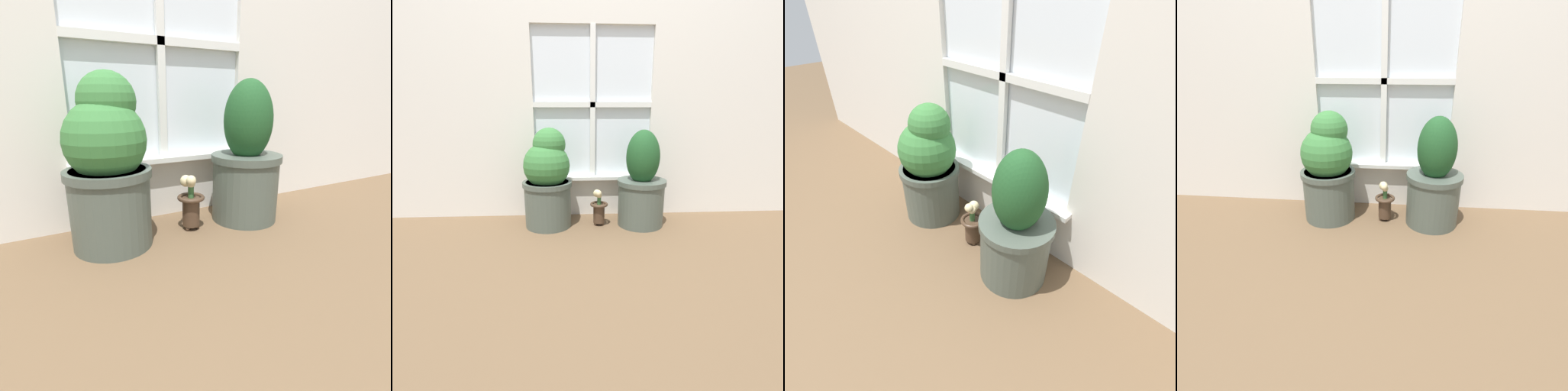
% 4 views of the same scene
% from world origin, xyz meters
% --- Properties ---
extents(ground_plane, '(10.00, 10.00, 0.00)m').
position_xyz_m(ground_plane, '(0.00, 0.00, 0.00)').
color(ground_plane, brown).
extents(wall_with_window, '(4.40, 0.10, 2.50)m').
position_xyz_m(wall_with_window, '(0.00, 0.70, 1.27)').
color(wall_with_window, silver).
rests_on(wall_with_window, ground_plane).
extents(potted_plant_left, '(0.33, 0.33, 0.67)m').
position_xyz_m(potted_plant_left, '(-0.32, 0.46, 0.33)').
color(potted_plant_left, '#4C564C').
rests_on(potted_plant_left, ground_plane).
extents(potted_plant_right, '(0.33, 0.33, 0.66)m').
position_xyz_m(potted_plant_right, '(0.32, 0.44, 0.28)').
color(potted_plant_right, '#4C564C').
rests_on(potted_plant_right, ground_plane).
extents(flower_vase, '(0.12, 0.12, 0.26)m').
position_xyz_m(flower_vase, '(0.03, 0.45, 0.13)').
color(flower_vase, '#473323').
rests_on(flower_vase, ground_plane).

